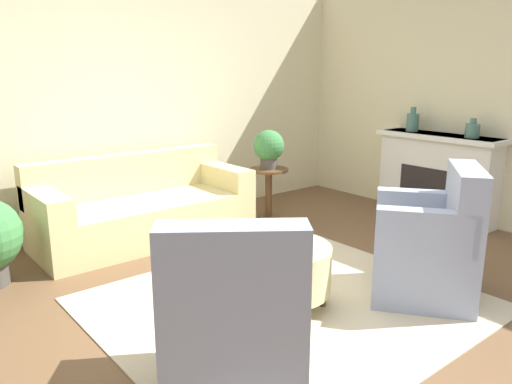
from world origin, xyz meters
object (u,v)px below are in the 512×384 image
at_px(armchair_left, 233,326).
at_px(vase_mantel_far, 472,130).
at_px(couch, 143,209).
at_px(ottoman_table, 280,268).
at_px(side_table, 269,185).
at_px(vase_mantel_near, 413,122).
at_px(armchair_right, 431,247).
at_px(potted_plant_on_side_table, 269,147).

height_order(armchair_left, vase_mantel_far, vase_mantel_far).
bearing_deg(armchair_left, vase_mantel_far, 11.11).
distance_m(couch, ottoman_table, 2.06).
xyz_separation_m(side_table, vase_mantel_far, (1.49, -1.64, 0.69)).
bearing_deg(vase_mantel_far, vase_mantel_near, 90.00).
xyz_separation_m(couch, vase_mantel_far, (2.96, -1.94, 0.78)).
bearing_deg(armchair_right, side_table, 80.14).
xyz_separation_m(couch, vase_mantel_near, (2.96, -1.19, 0.81)).
xyz_separation_m(armchair_left, ottoman_table, (0.90, 0.62, -0.11)).
bearing_deg(vase_mantel_near, ottoman_table, -163.31).
bearing_deg(ottoman_table, armchair_right, -32.24).
bearing_deg(couch, armchair_left, -107.13).
relative_size(armchair_left, potted_plant_on_side_table, 2.29).
height_order(couch, armchair_right, armchair_right).
height_order(vase_mantel_near, vase_mantel_far, vase_mantel_near).
distance_m(armchair_left, ottoman_table, 1.10).
xyz_separation_m(ottoman_table, side_table, (1.40, 1.76, 0.10)).
distance_m(ottoman_table, vase_mantel_near, 3.13).
height_order(ottoman_table, vase_mantel_near, vase_mantel_near).
xyz_separation_m(couch, side_table, (1.47, -0.30, 0.09)).
bearing_deg(ottoman_table, couch, 91.99).
height_order(couch, potted_plant_on_side_table, potted_plant_on_side_table).
height_order(vase_mantel_far, potted_plant_on_side_table, vase_mantel_far).
xyz_separation_m(vase_mantel_near, potted_plant_on_side_table, (-1.49, 0.89, -0.27)).
bearing_deg(vase_mantel_near, armchair_right, -141.95).
distance_m(armchair_right, potted_plant_on_side_table, 2.46).
relative_size(couch, side_table, 3.66).
relative_size(armchair_left, vase_mantel_near, 3.58).
distance_m(ottoman_table, vase_mantel_far, 3.00).
relative_size(side_table, vase_mantel_far, 2.86).
bearing_deg(side_table, potted_plant_on_side_table, 90.00).
bearing_deg(armchair_right, couch, 111.56).
relative_size(armchair_right, side_table, 1.71).
height_order(vase_mantel_near, potted_plant_on_side_table, vase_mantel_near).
height_order(couch, ottoman_table, couch).
height_order(side_table, vase_mantel_near, vase_mantel_near).
height_order(armchair_right, side_table, armchair_right).
height_order(armchair_right, vase_mantel_far, vase_mantel_far).
bearing_deg(potted_plant_on_side_table, side_table, -90.00).
distance_m(vase_mantel_near, potted_plant_on_side_table, 1.76).
bearing_deg(ottoman_table, side_table, 51.45).
distance_m(armchair_right, vase_mantel_near, 2.52).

